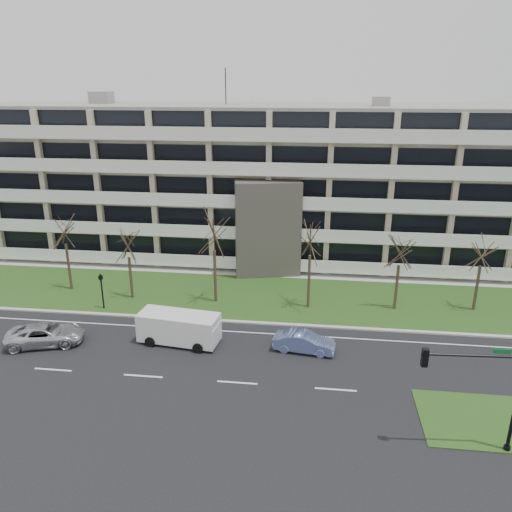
# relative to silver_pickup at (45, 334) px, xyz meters

# --- Properties ---
(ground) EXTENTS (160.00, 160.00, 0.00)m
(ground) POSITION_rel_silver_pickup_xyz_m (14.13, -3.12, -0.73)
(ground) COLOR black
(ground) RESTS_ON ground
(grass_verge) EXTENTS (90.00, 10.00, 0.06)m
(grass_verge) POSITION_rel_silver_pickup_xyz_m (14.13, 9.88, -0.70)
(grass_verge) COLOR #284717
(grass_verge) RESTS_ON ground
(curb) EXTENTS (90.00, 0.35, 0.12)m
(curb) POSITION_rel_silver_pickup_xyz_m (14.13, 4.88, -0.67)
(curb) COLOR #B2B2AD
(curb) RESTS_ON ground
(sidewalk) EXTENTS (90.00, 2.00, 0.08)m
(sidewalk) POSITION_rel_silver_pickup_xyz_m (14.13, 15.38, -0.69)
(sidewalk) COLOR #B2B2AD
(sidewalk) RESTS_ON ground
(grass_median) EXTENTS (7.00, 5.00, 0.06)m
(grass_median) POSITION_rel_silver_pickup_xyz_m (28.13, -5.12, -0.70)
(grass_median) COLOR #284717
(grass_median) RESTS_ON ground
(lane_edge_line) EXTENTS (90.00, 0.12, 0.01)m
(lane_edge_line) POSITION_rel_silver_pickup_xyz_m (14.13, 3.38, -0.73)
(lane_edge_line) COLOR white
(lane_edge_line) RESTS_ON ground
(apartment_building) EXTENTS (60.50, 15.10, 18.75)m
(apartment_building) POSITION_rel_silver_pickup_xyz_m (14.12, 22.20, 6.88)
(apartment_building) COLOR #B7A48E
(apartment_building) RESTS_ON ground
(silver_pickup) EXTENTS (5.74, 3.83, 1.46)m
(silver_pickup) POSITION_rel_silver_pickup_xyz_m (0.00, 0.00, 0.00)
(silver_pickup) COLOR silver
(silver_pickup) RESTS_ON ground
(blue_sedan) EXTENTS (4.33, 1.96, 1.38)m
(blue_sedan) POSITION_rel_silver_pickup_xyz_m (18.07, 1.22, -0.04)
(blue_sedan) COLOR #7F93DC
(blue_sedan) RESTS_ON ground
(white_van) EXTENTS (5.86, 2.87, 2.19)m
(white_van) POSITION_rel_silver_pickup_xyz_m (9.36, 1.34, 0.58)
(white_van) COLOR white
(white_van) RESTS_ON ground
(traffic_signal) EXTENTS (4.95, 0.58, 5.73)m
(traffic_signal) POSITION_rel_silver_pickup_xyz_m (26.89, -7.44, 2.98)
(traffic_signal) COLOR black
(traffic_signal) RESTS_ON ground
(pedestrian_signal) EXTENTS (0.30, 0.25, 3.05)m
(pedestrian_signal) POSITION_rel_silver_pickup_xyz_m (1.70, 5.96, 1.21)
(pedestrian_signal) COLOR black
(pedestrian_signal) RESTS_ON ground
(tree_1) EXTENTS (3.79, 3.79, 7.58)m
(tree_1) POSITION_rel_silver_pickup_xyz_m (-2.79, 9.47, 5.16)
(tree_1) COLOR #382B21
(tree_1) RESTS_ON ground
(tree_2) EXTENTS (3.27, 3.27, 6.55)m
(tree_2) POSITION_rel_silver_pickup_xyz_m (3.24, 8.34, 4.35)
(tree_2) COLOR #382B21
(tree_2) RESTS_ON ground
(tree_3) EXTENTS (4.06, 4.06, 8.12)m
(tree_3) POSITION_rel_silver_pickup_xyz_m (10.47, 8.45, 5.58)
(tree_3) COLOR #382B21
(tree_3) RESTS_ON ground
(tree_4) EXTENTS (4.03, 4.03, 8.06)m
(tree_4) POSITION_rel_silver_pickup_xyz_m (18.19, 8.28, 5.53)
(tree_4) COLOR #382B21
(tree_4) RESTS_ON ground
(tree_5) EXTENTS (3.37, 3.37, 6.74)m
(tree_5) POSITION_rel_silver_pickup_xyz_m (25.18, 8.81, 4.50)
(tree_5) COLOR #382B21
(tree_5) RESTS_ON ground
(tree_6) EXTENTS (3.42, 3.42, 6.84)m
(tree_6) POSITION_rel_silver_pickup_xyz_m (31.50, 9.35, 4.59)
(tree_6) COLOR #382B21
(tree_6) RESTS_ON ground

